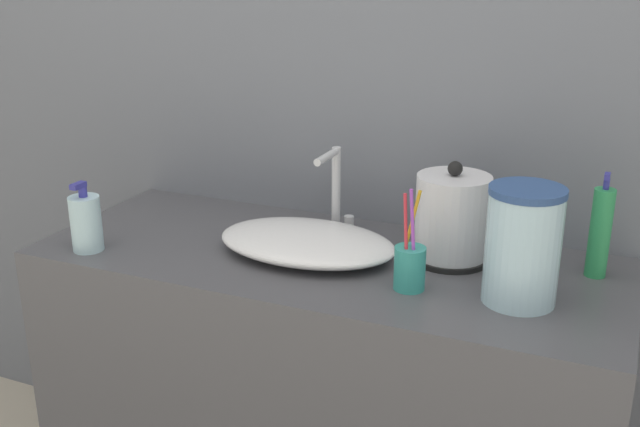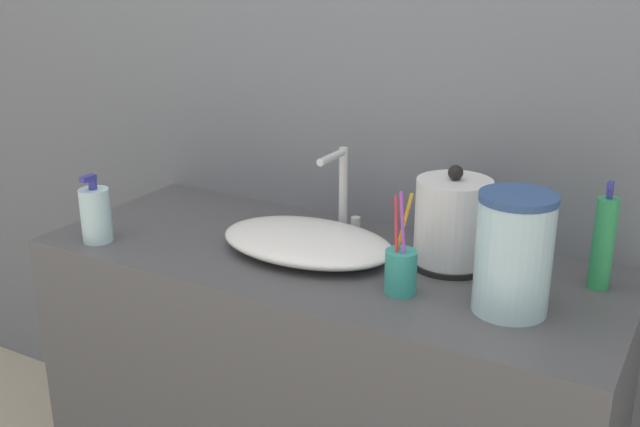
{
  "view_description": "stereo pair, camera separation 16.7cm",
  "coord_description": "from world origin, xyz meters",
  "px_view_note": "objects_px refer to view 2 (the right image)",
  "views": [
    {
      "loc": [
        0.61,
        -1.18,
        1.46
      ],
      "look_at": [
        -0.01,
        0.27,
        0.91
      ],
      "focal_mm": 42.0,
      "sensor_mm": 36.0,
      "label": 1
    },
    {
      "loc": [
        0.76,
        -1.11,
        1.46
      ],
      "look_at": [
        -0.01,
        0.27,
        0.91
      ],
      "focal_mm": 42.0,
      "sensor_mm": 36.0,
      "label": 2
    }
  ],
  "objects_px": {
    "electric_kettle": "(452,225)",
    "shampoo_bottle": "(603,243)",
    "toothbrush_cup": "(401,270)",
    "water_pitcher": "(514,253)",
    "faucet": "(343,187)",
    "lotion_bottle": "(96,215)"
  },
  "relations": [
    {
      "from": "shampoo_bottle",
      "to": "faucet",
      "type": "bearing_deg",
      "value": 177.42
    },
    {
      "from": "lotion_bottle",
      "to": "shampoo_bottle",
      "type": "bearing_deg",
      "value": 16.0
    },
    {
      "from": "electric_kettle",
      "to": "toothbrush_cup",
      "type": "height_order",
      "value": "electric_kettle"
    },
    {
      "from": "faucet",
      "to": "toothbrush_cup",
      "type": "bearing_deg",
      "value": -43.29
    },
    {
      "from": "shampoo_bottle",
      "to": "water_pitcher",
      "type": "distance_m",
      "value": 0.23
    },
    {
      "from": "electric_kettle",
      "to": "lotion_bottle",
      "type": "relative_size",
      "value": 1.38
    },
    {
      "from": "electric_kettle",
      "to": "lotion_bottle",
      "type": "distance_m",
      "value": 0.83
    },
    {
      "from": "toothbrush_cup",
      "to": "water_pitcher",
      "type": "bearing_deg",
      "value": 7.92
    },
    {
      "from": "faucet",
      "to": "electric_kettle",
      "type": "relative_size",
      "value": 0.92
    },
    {
      "from": "electric_kettle",
      "to": "shampoo_bottle",
      "type": "bearing_deg",
      "value": 6.71
    },
    {
      "from": "faucet",
      "to": "electric_kettle",
      "type": "bearing_deg",
      "value": -11.83
    },
    {
      "from": "water_pitcher",
      "to": "electric_kettle",
      "type": "bearing_deg",
      "value": 138.57
    },
    {
      "from": "water_pitcher",
      "to": "toothbrush_cup",
      "type": "bearing_deg",
      "value": -172.08
    },
    {
      "from": "lotion_bottle",
      "to": "water_pitcher",
      "type": "height_order",
      "value": "water_pitcher"
    },
    {
      "from": "faucet",
      "to": "lotion_bottle",
      "type": "distance_m",
      "value": 0.59
    },
    {
      "from": "lotion_bottle",
      "to": "toothbrush_cup",
      "type": "bearing_deg",
      "value": 6.99
    },
    {
      "from": "shampoo_bottle",
      "to": "water_pitcher",
      "type": "relative_size",
      "value": 0.97
    },
    {
      "from": "faucet",
      "to": "electric_kettle",
      "type": "xyz_separation_m",
      "value": [
        0.3,
        -0.06,
        -0.02
      ]
    },
    {
      "from": "shampoo_bottle",
      "to": "electric_kettle",
      "type": "bearing_deg",
      "value": -173.29
    },
    {
      "from": "lotion_bottle",
      "to": "faucet",
      "type": "bearing_deg",
      "value": 35.3
    },
    {
      "from": "electric_kettle",
      "to": "water_pitcher",
      "type": "bearing_deg",
      "value": -41.43
    },
    {
      "from": "toothbrush_cup",
      "to": "electric_kettle",
      "type": "bearing_deg",
      "value": 78.04
    }
  ]
}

